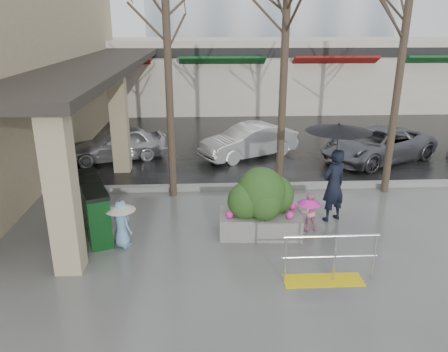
{
  "coord_description": "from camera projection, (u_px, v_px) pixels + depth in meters",
  "views": [
    {
      "loc": [
        -1.08,
        -8.71,
        4.95
      ],
      "look_at": [
        -0.57,
        1.58,
        1.3
      ],
      "focal_mm": 35.0,
      "sensor_mm": 36.0,
      "label": 1
    }
  ],
  "objects": [
    {
      "name": "handrail",
      "position": [
        327.0,
        264.0,
        8.71
      ],
      "size": [
        1.9,
        0.5,
        1.03
      ],
      "color": "yellow",
      "rests_on": "ground"
    },
    {
      "name": "child_blue",
      "position": [
        121.0,
        219.0,
        9.98
      ],
      "size": [
        0.7,
        0.7,
        1.13
      ],
      "rotation": [
        0.0,
        0.0,
        2.37
      ],
      "color": "#72A0CB",
      "rests_on": "ground"
    },
    {
      "name": "tree_mideast",
      "position": [
        406.0,
        25.0,
        11.88
      ],
      "size": [
        3.2,
        3.2,
        6.5
      ],
      "color": "#382B21",
      "rests_on": "ground"
    },
    {
      "name": "tree_west",
      "position": [
        166.0,
        16.0,
        11.5
      ],
      "size": [
        3.2,
        3.2,
        6.8
      ],
      "color": "#382B21",
      "rests_on": "ground"
    },
    {
      "name": "child_pink",
      "position": [
        309.0,
        209.0,
        10.82
      ],
      "size": [
        0.59,
        0.59,
        0.98
      ],
      "rotation": [
        0.0,
        0.0,
        3.35
      ],
      "color": "pink",
      "rests_on": "ground"
    },
    {
      "name": "tree_midwest",
      "position": [
        287.0,
        10.0,
        11.6
      ],
      "size": [
        3.2,
        3.2,
        7.0
      ],
      "color": "#382B21",
      "rests_on": "ground"
    },
    {
      "name": "pillar_front",
      "position": [
        62.0,
        192.0,
        8.66
      ],
      "size": [
        0.55,
        0.55,
        3.5
      ],
      "primitive_type": "cube",
      "color": "tan",
      "rests_on": "ground"
    },
    {
      "name": "curb",
      "position": [
        238.0,
        187.0,
        13.64
      ],
      "size": [
        120.0,
        0.3,
        0.15
      ],
      "primitive_type": "cube",
      "color": "gray",
      "rests_on": "ground"
    },
    {
      "name": "planter",
      "position": [
        261.0,
        203.0,
        10.53
      ],
      "size": [
        2.01,
        1.16,
        1.71
      ],
      "rotation": [
        0.0,
        0.0,
        -0.06
      ],
      "color": "slate",
      "rests_on": "ground"
    },
    {
      "name": "street_asphalt",
      "position": [
        218.0,
        96.0,
        30.61
      ],
      "size": [
        120.0,
        36.0,
        0.01
      ],
      "primitive_type": "cube",
      "color": "black",
      "rests_on": "ground"
    },
    {
      "name": "ground",
      "position": [
        252.0,
        253.0,
        9.9
      ],
      "size": [
        120.0,
        120.0,
        0.0
      ],
      "primitive_type": "plane",
      "color": "#51514F",
      "rests_on": "ground"
    },
    {
      "name": "woman",
      "position": [
        336.0,
        161.0,
        11.03
      ],
      "size": [
        1.64,
        1.64,
        2.62
      ],
      "rotation": [
        0.0,
        0.0,
        3.6
      ],
      "color": "black",
      "rests_on": "ground"
    },
    {
      "name": "car_b",
      "position": [
        249.0,
        141.0,
        16.72
      ],
      "size": [
        4.0,
        2.99,
        1.26
      ],
      "primitive_type": "imported",
      "rotation": [
        0.0,
        0.0,
        -1.08
      ],
      "color": "silver",
      "rests_on": "ground"
    },
    {
      "name": "pillar_back",
      "position": [
        119.0,
        122.0,
        14.78
      ],
      "size": [
        0.55,
        0.55,
        3.5
      ],
      "primitive_type": "cube",
      "color": "tan",
      "rests_on": "ground"
    },
    {
      "name": "canopy_slab",
      "position": [
        100.0,
        60.0,
        16.0
      ],
      "size": [
        2.8,
        18.0,
        0.25
      ],
      "primitive_type": "cube",
      "color": "#2D2823",
      "rests_on": "pillar_front"
    },
    {
      "name": "storefront_row",
      "position": [
        253.0,
        73.0,
        26.23
      ],
      "size": [
        34.0,
        6.74,
        4.0
      ],
      "color": "beige",
      "rests_on": "ground"
    },
    {
      "name": "car_a",
      "position": [
        116.0,
        144.0,
        16.35
      ],
      "size": [
        3.98,
        2.63,
        1.26
      ],
      "primitive_type": "imported",
      "rotation": [
        0.0,
        0.0,
        -1.23
      ],
      "color": "#AAAAAF",
      "rests_on": "ground"
    },
    {
      "name": "news_boxes",
      "position": [
        93.0,
        206.0,
        10.75
      ],
      "size": [
        1.32,
        2.35,
        1.3
      ],
      "rotation": [
        0.0,
        0.0,
        0.37
      ],
      "color": "#0E3E16",
      "rests_on": "ground"
    },
    {
      "name": "car_c",
      "position": [
        378.0,
        145.0,
        16.24
      ],
      "size": [
        4.99,
        3.91,
        1.26
      ],
      "primitive_type": "imported",
      "rotation": [
        0.0,
        0.0,
        -1.1
      ],
      "color": "#56585E",
      "rests_on": "ground"
    }
  ]
}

